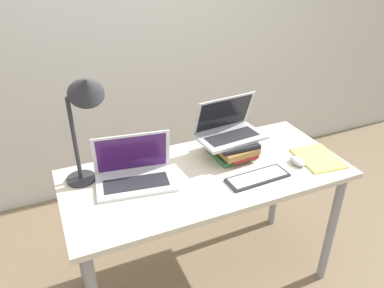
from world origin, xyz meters
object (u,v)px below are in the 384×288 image
at_px(laptop_left, 135,173).
at_px(notepad, 318,158).
at_px(desk_lamp, 85,100).
at_px(wireless_keyboard, 258,177).
at_px(mouse, 298,161).
at_px(book_stack, 232,147).
at_px(laptop_on_books, 228,129).

distance_m(laptop_left, notepad, 0.97).
bearing_deg(desk_lamp, wireless_keyboard, -22.47).
bearing_deg(mouse, book_stack, 141.76).
xyz_separation_m(laptop_left, laptop_on_books, (0.54, 0.06, 0.10)).
bearing_deg(laptop_left, desk_lamp, 155.32).
height_order(mouse, desk_lamp, desk_lamp).
relative_size(laptop_left, mouse, 3.99).
xyz_separation_m(laptop_left, desk_lamp, (-0.17, 0.08, 0.37)).
height_order(book_stack, mouse, book_stack).
distance_m(laptop_on_books, mouse, 0.40).
relative_size(laptop_left, notepad, 1.45).
bearing_deg(book_stack, laptop_on_books, 102.32).
bearing_deg(mouse, desk_lamp, 164.75).
bearing_deg(notepad, book_stack, 151.80).
bearing_deg(laptop_left, laptop_on_books, 6.20).
relative_size(laptop_left, wireless_keyboard, 1.25).
distance_m(book_stack, desk_lamp, 0.80).
xyz_separation_m(laptop_on_books, desk_lamp, (-0.71, 0.02, 0.28)).
bearing_deg(wireless_keyboard, notepad, 4.13).
bearing_deg(notepad, wireless_keyboard, -175.87).
relative_size(laptop_on_books, wireless_keyboard, 1.13).
xyz_separation_m(laptop_on_books, notepad, (0.41, -0.25, -0.14)).
bearing_deg(wireless_keyboard, mouse, 6.72).
relative_size(wireless_keyboard, notepad, 1.16).
relative_size(book_stack, laptop_on_books, 0.80).
xyz_separation_m(laptop_left, book_stack, (0.54, 0.02, 0.01)).
xyz_separation_m(laptop_on_books, wireless_keyboard, (0.02, -0.28, -0.14)).
bearing_deg(desk_lamp, notepad, -13.63).
height_order(laptop_on_books, wireless_keyboard, laptop_on_books).
relative_size(book_stack, mouse, 2.89).
height_order(laptop_left, laptop_on_books, laptop_on_books).
relative_size(laptop_on_books, mouse, 3.59).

